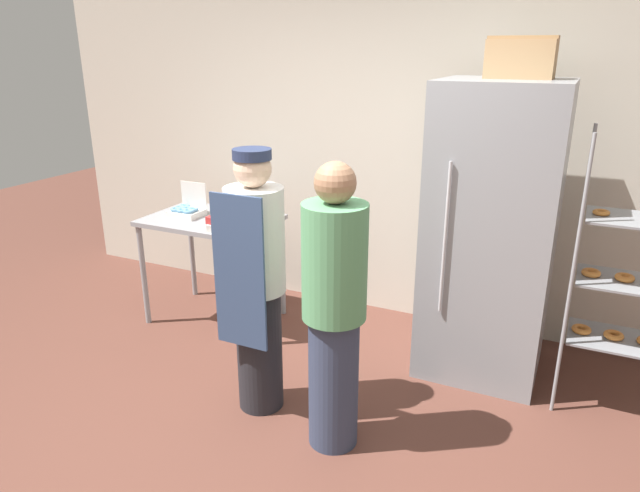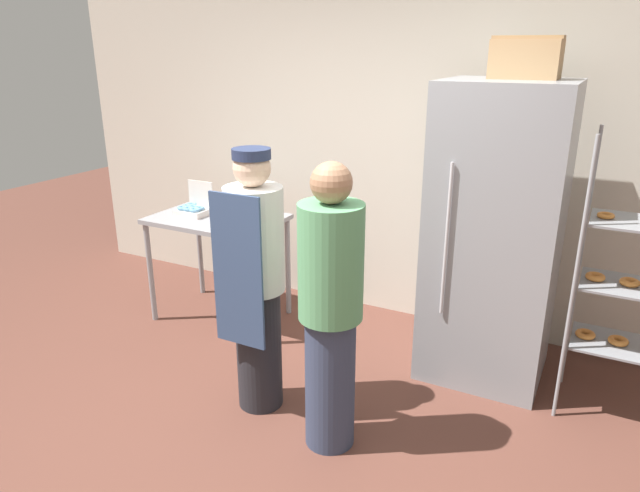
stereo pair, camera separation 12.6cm
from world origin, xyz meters
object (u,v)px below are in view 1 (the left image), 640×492
blender_pitcher (244,203)px  person_baker (256,281)px  baking_rack (624,284)px  person_customer (334,310)px  binder_stack (232,223)px  refrigerator (491,234)px  cardboard_storage_box (521,58)px  donut_box (187,210)px

blender_pitcher → person_baker: bearing=-54.7°
baking_rack → person_customer: 1.76m
binder_stack → person_customer: bearing=-35.0°
refrigerator → binder_stack: 1.84m
refrigerator → binder_stack: size_ratio=6.36×
refrigerator → person_customer: 1.35m
cardboard_storage_box → person_customer: size_ratio=0.25×
refrigerator → person_baker: size_ratio=1.21×
refrigerator → person_customer: refrigerator is taller
donut_box → blender_pitcher: donut_box is taller
donut_box → person_baker: size_ratio=0.16×
blender_pitcher → cardboard_storage_box: (1.96, 0.11, 1.10)m
refrigerator → blender_pitcher: 1.91m
binder_stack → person_customer: (1.20, -0.84, -0.10)m
refrigerator → binder_stack: refrigerator is taller
donut_box → cardboard_storage_box: (2.39, 0.30, 1.17)m
refrigerator → baking_rack: bearing=-9.5°
baking_rack → refrigerator: bearing=170.5°
cardboard_storage_box → person_customer: bearing=-116.9°
refrigerator → blender_pitcher: bearing=-179.5°
refrigerator → blender_pitcher: (-1.91, -0.02, 0.00)m
refrigerator → baking_rack: size_ratio=1.14×
donut_box → binder_stack: (0.53, -0.15, 0.01)m
person_customer → donut_box: bearing=150.1°
refrigerator → cardboard_storage_box: cardboard_storage_box is taller
baking_rack → cardboard_storage_box: 1.49m
blender_pitcher → binder_stack: (0.10, -0.34, -0.06)m
blender_pitcher → cardboard_storage_box: size_ratio=0.63×
baking_rack → binder_stack: baking_rack is taller
baking_rack → binder_stack: 2.62m
donut_box → person_baker: bearing=-36.5°
cardboard_storage_box → person_customer: 1.92m
donut_box → cardboard_storage_box: cardboard_storage_box is taller
refrigerator → donut_box: (-2.33, -0.20, -0.06)m
donut_box → baking_rack: bearing=1.3°
refrigerator → baking_rack: (0.81, -0.13, -0.16)m
binder_stack → person_customer: 1.47m
refrigerator → cardboard_storage_box: (0.06, 0.10, 1.11)m
refrigerator → cardboard_storage_box: bearing=60.0°
donut_box → blender_pitcher: 0.47m
binder_stack → person_baker: 0.97m
cardboard_storage_box → person_baker: 2.10m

